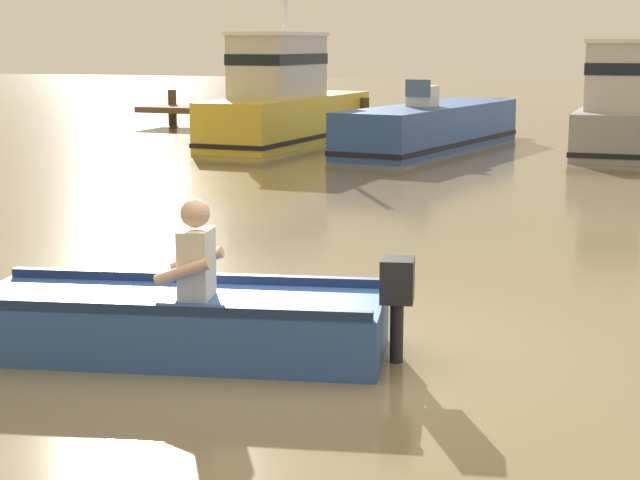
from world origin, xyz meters
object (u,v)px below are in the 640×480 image
object	(u,v)px
moored_boat_blue	(431,128)
moored_boat_grey	(618,112)
rowboat_with_person	(169,321)
moored_boat_yellow	(285,103)

from	to	relation	value
moored_boat_blue	moored_boat_grey	bearing A→B (deg)	7.33
rowboat_with_person	moored_boat_yellow	xyz separation A→B (m)	(-5.54, 15.97, 0.69)
rowboat_with_person	moored_boat_yellow	bearing A→B (deg)	109.14
rowboat_with_person	moored_boat_blue	size ratio (longest dim) A/B	0.54
rowboat_with_person	moored_boat_yellow	size ratio (longest dim) A/B	0.57
rowboat_with_person	moored_boat_grey	bearing A→B (deg)	83.42
moored_boat_grey	rowboat_with_person	bearing A→B (deg)	-96.58
rowboat_with_person	moored_boat_yellow	world-z (taller)	moored_boat_yellow
rowboat_with_person	moored_boat_grey	size ratio (longest dim) A/B	0.74
moored_boat_yellow	moored_boat_blue	xyz separation A→B (m)	(3.50, -0.09, -0.48)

